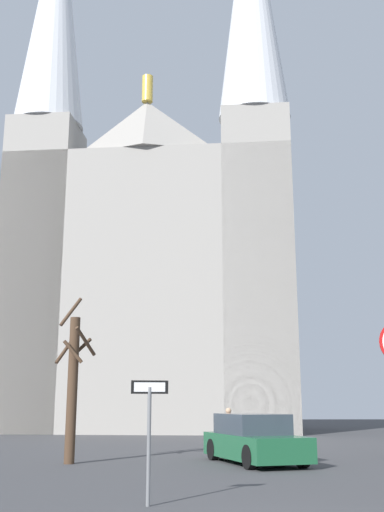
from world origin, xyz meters
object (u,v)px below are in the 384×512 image
(bare_tree, at_px, (73,382))
(pedestrian_standing, at_px, (229,426))
(one_way_arrow_sign, at_px, (149,424))
(parked_car_far_green, at_px, (254,440))
(cathedral, at_px, (154,244))

(bare_tree, distance_m, pedestrian_standing, 6.56)
(one_way_arrow_sign, distance_m, pedestrian_standing, 11.83)
(bare_tree, relative_size, parked_car_far_green, 1.08)
(cathedral, relative_size, parked_car_far_green, 8.59)
(one_way_arrow_sign, bearing_deg, cathedral, 91.09)
(cathedral, xyz_separation_m, parked_car_far_green, (3.46, -21.06, -11.42))
(cathedral, distance_m, parked_car_far_green, 24.20)
(cathedral, relative_size, pedestrian_standing, 25.30)
(cathedral, xyz_separation_m, bare_tree, (-1.95, -20.93, -9.75))
(cathedral, xyz_separation_m, one_way_arrow_sign, (0.55, -28.55, -10.72))
(cathedral, bearing_deg, bare_tree, -95.32)
(one_way_arrow_sign, xyz_separation_m, parked_car_far_green, (2.92, 7.50, -0.70))
(bare_tree, bearing_deg, parked_car_far_green, -1.38)
(one_way_arrow_sign, height_order, parked_car_far_green, one_way_arrow_sign)
(one_way_arrow_sign, bearing_deg, parked_car_far_green, 68.74)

